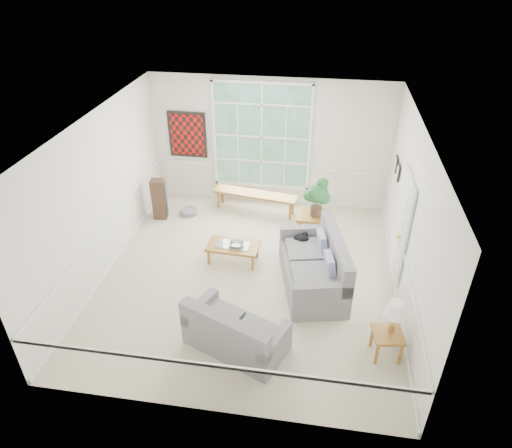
{
  "coord_description": "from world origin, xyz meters",
  "views": [
    {
      "loc": [
        1.19,
        -6.78,
        5.51
      ],
      "look_at": [
        0.1,
        0.2,
        1.05
      ],
      "focal_mm": 32.0,
      "sensor_mm": 36.0,
      "label": 1
    }
  ],
  "objects_px": {
    "coffee_table": "(233,253)",
    "loveseat_right": "(313,262)",
    "loveseat_front": "(236,326)",
    "side_table": "(386,344)",
    "end_table": "(311,226)"
  },
  "relations": [
    {
      "from": "coffee_table",
      "to": "end_table",
      "type": "bearing_deg",
      "value": 38.3
    },
    {
      "from": "loveseat_front",
      "to": "coffee_table",
      "type": "xyz_separation_m",
      "value": [
        -0.49,
        2.21,
        -0.23
      ]
    },
    {
      "from": "side_table",
      "to": "coffee_table",
      "type": "bearing_deg",
      "value": 144.01
    },
    {
      "from": "side_table",
      "to": "loveseat_front",
      "type": "bearing_deg",
      "value": -175.59
    },
    {
      "from": "loveseat_right",
      "to": "coffee_table",
      "type": "relative_size",
      "value": 1.9
    },
    {
      "from": "loveseat_right",
      "to": "loveseat_front",
      "type": "bearing_deg",
      "value": -135.57
    },
    {
      "from": "loveseat_front",
      "to": "side_table",
      "type": "height_order",
      "value": "loveseat_front"
    },
    {
      "from": "loveseat_front",
      "to": "loveseat_right",
      "type": "bearing_deg",
      "value": 80.31
    },
    {
      "from": "loveseat_front",
      "to": "side_table",
      "type": "bearing_deg",
      "value": 27.65
    },
    {
      "from": "loveseat_right",
      "to": "end_table",
      "type": "xyz_separation_m",
      "value": [
        -0.1,
        1.56,
        -0.22
      ]
    },
    {
      "from": "loveseat_right",
      "to": "coffee_table",
      "type": "bearing_deg",
      "value": 149.22
    },
    {
      "from": "side_table",
      "to": "loveseat_right",
      "type": "bearing_deg",
      "value": 128.7
    },
    {
      "from": "loveseat_front",
      "to": "coffee_table",
      "type": "distance_m",
      "value": 2.27
    },
    {
      "from": "coffee_table",
      "to": "loveseat_right",
      "type": "bearing_deg",
      "value": -14.89
    },
    {
      "from": "loveseat_front",
      "to": "coffee_table",
      "type": "relative_size",
      "value": 1.52
    }
  ]
}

